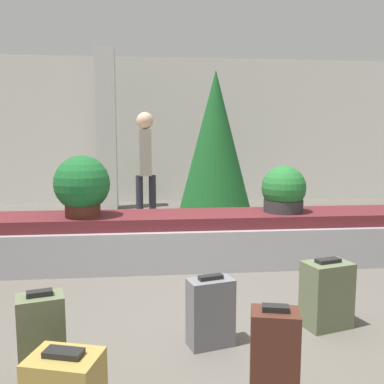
{
  "coord_description": "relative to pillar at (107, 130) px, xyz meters",
  "views": [
    {
      "loc": [
        -0.5,
        -3.25,
        1.5
      ],
      "look_at": [
        0.0,
        1.64,
        0.85
      ],
      "focal_mm": 40.0,
      "sensor_mm": 36.0,
      "label": 1
    }
  ],
  "objects": [
    {
      "name": "pillar",
      "position": [
        0.0,
        0.0,
        0.0
      ],
      "size": [
        0.38,
        0.38,
        3.2
      ],
      "color": "silver",
      "rests_on": "ground_plane"
    },
    {
      "name": "back_wall",
      "position": [
        1.33,
        0.88,
        0.0
      ],
      "size": [
        18.0,
        0.06,
        3.2
      ],
      "color": "silver",
      "rests_on": "ground_plane"
    },
    {
      "name": "suitcase_2",
      "position": [
        0.21,
        -6.43,
        -1.3
      ],
      "size": [
        0.3,
        0.25,
        0.62
      ],
      "rotation": [
        0.0,
        0.0,
        0.27
      ],
      "color": "#5B6647",
      "rests_on": "ground_plane"
    },
    {
      "name": "carousel",
      "position": [
        1.33,
        -3.94,
        -1.31
      ],
      "size": [
        8.8,
        0.87,
        0.6
      ],
      "color": "#9E9EA3",
      "rests_on": "ground_plane"
    },
    {
      "name": "potted_plant_0",
      "position": [
        2.42,
        -3.96,
        -0.76
      ],
      "size": [
        0.52,
        0.52,
        0.55
      ],
      "color": "#2D2D2D",
      "rests_on": "carousel"
    },
    {
      "name": "ground_plane",
      "position": [
        1.33,
        -5.58,
        -1.6
      ],
      "size": [
        18.0,
        18.0,
        0.0
      ],
      "primitive_type": "plane",
      "color": "#59544C"
    },
    {
      "name": "decorated_tree",
      "position": [
        1.98,
        -1.53,
        -0.22
      ],
      "size": [
        1.26,
        1.26,
        2.59
      ],
      "color": "#4C331E",
      "rests_on": "ground_plane"
    },
    {
      "name": "suitcase_4",
      "position": [
        1.26,
        -5.95,
        -1.35
      ],
      "size": [
        0.35,
        0.25,
        0.52
      ],
      "rotation": [
        0.0,
        0.0,
        0.26
      ],
      "color": "slate",
      "rests_on": "ground_plane"
    },
    {
      "name": "suitcase_0",
      "position": [
        1.47,
        -6.82,
        -1.29
      ],
      "size": [
        0.28,
        0.23,
        0.64
      ],
      "rotation": [
        0.0,
        0.0,
        -0.23
      ],
      "color": "#472319",
      "rests_on": "ground_plane"
    },
    {
      "name": "suitcase_1",
      "position": [
        2.21,
        -5.74,
        -1.34
      ],
      "size": [
        0.41,
        0.33,
        0.55
      ],
      "rotation": [
        0.0,
        0.0,
        0.27
      ],
      "color": "#5B6647",
      "rests_on": "ground_plane"
    },
    {
      "name": "potted_plant_1",
      "position": [
        0.09,
        -4.01,
        -0.66
      ],
      "size": [
        0.62,
        0.62,
        0.68
      ],
      "color": "#4C2319",
      "rests_on": "carousel"
    },
    {
      "name": "traveler_0",
      "position": [
        0.79,
        -2.23,
        -0.47
      ],
      "size": [
        0.31,
        0.32,
        1.85
      ],
      "rotation": [
        0.0,
        0.0,
        1.59
      ],
      "color": "#282833",
      "rests_on": "ground_plane"
    }
  ]
}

